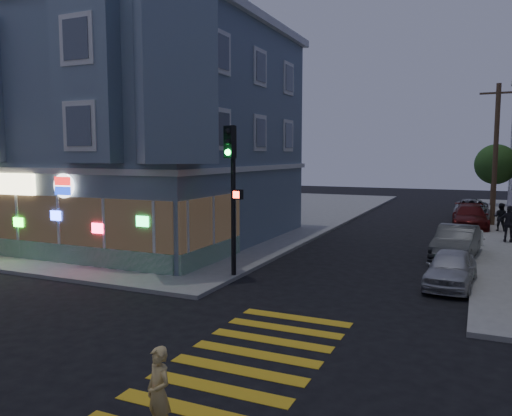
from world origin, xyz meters
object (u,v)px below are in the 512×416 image
Objects in this scene: parked_car_a at (451,269)px; parked_car_b at (456,242)px; traffic_signal at (232,175)px; utility_pole at (496,153)px; street_tree_far at (493,163)px; fire_hydrant at (480,237)px; pedestrian_a at (501,217)px; parked_car_d at (471,209)px; parked_car_c at (470,217)px; street_tree_near at (496,164)px; running_child at (159,392)px; pedestrian_b at (509,224)px.

parked_car_b reaches higher than parked_car_a.
utility_pole is at bearing 73.91° from traffic_signal.
fire_hydrant is (-0.90, -22.46, -3.37)m from street_tree_far.
utility_pole reaches higher than pedestrian_a.
parked_car_a is at bearing -92.27° from parked_car_d.
street_tree_far is 15.82m from parked_car_c.
traffic_signal reaches higher than parked_car_a.
running_child is at bearing -99.34° from street_tree_near.
street_tree_near is 8.00m from street_tree_far.
parked_car_d is (-1.95, 10.63, -0.39)m from pedestrian_b.
fire_hydrant is (0.60, -12.24, -0.15)m from parked_car_d.
parked_car_a is at bearing 76.26° from pedestrian_b.
parked_car_b is at bearing 54.41° from traffic_signal.
parked_car_a is (3.90, 12.11, -0.11)m from running_child.
parked_car_a is at bearing 96.68° from running_child.
pedestrian_a is 19.21m from traffic_signal.
pedestrian_b is 0.42× the size of parked_car_b.
parked_car_d is at bearing 92.81° from fire_hydrant.
parked_car_b is at bearing -107.08° from fire_hydrant.
street_tree_far reaches higher than pedestrian_b.
street_tree_near reaches higher than parked_car_d.
parked_car_b is (3.86, 17.31, -0.02)m from running_child.
parked_car_b is 10.27m from parked_car_c.
pedestrian_a is 0.30× the size of traffic_signal.
street_tree_near is at bearing 86.44° from fire_hydrant.
street_tree_near is 3.45× the size of running_child.
running_child reaches higher than parked_car_a.
pedestrian_b reaches higher than parked_car_a.
street_tree_far is 34.44m from traffic_signal.
parked_car_b is (-1.69, -11.69, -4.05)m from utility_pole.
pedestrian_b reaches higher than pedestrian_a.
utility_pole is at bearing 44.00° from parked_car_c.
street_tree_near and street_tree_far have the same top height.
traffic_signal is at bearing 134.71° from running_child.
running_child is (-5.75, -43.00, -3.17)m from street_tree_far.
parked_car_b is 0.89× the size of parked_car_d.
utility_pole reaches higher than parked_car_c.
utility_pole is 11.39× the size of fire_hydrant.
street_tree_near is 23.20m from parked_car_a.
utility_pole is 29.80m from running_child.
utility_pole is 5.41× the size of pedestrian_a.
traffic_signal reaches higher than street_tree_near.
parked_car_d is at bearing -124.03° from street_tree_near.
parked_car_b is at bearing -96.11° from street_tree_near.
running_child is 26.92m from pedestrian_a.
parked_car_b is at bearing 101.95° from running_child.
street_tree_near is at bearing 88.09° from utility_pole.
parked_car_c is at bearing -91.29° from parked_car_d.
running_child is 0.30× the size of parked_car_d.
utility_pole is 1.61× the size of traffic_signal.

